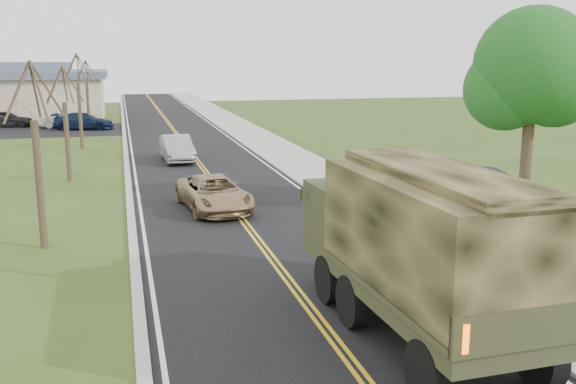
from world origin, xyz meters
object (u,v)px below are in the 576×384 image
object	(u,v)px
pickup_navy	(491,185)
suv_champagne	(214,193)
utility_box_near	(574,314)
military_truck	(420,239)
sedan_silver	(177,149)

from	to	relation	value
pickup_navy	suv_champagne	bearing A→B (deg)	118.55
suv_champagne	utility_box_near	size ratio (longest dim) A/B	6.26
suv_champagne	utility_box_near	world-z (taller)	suv_champagne
military_truck	utility_box_near	distance (m)	3.96
suv_champagne	pickup_navy	xyz separation A→B (m)	(11.80, -1.53, 0.05)
military_truck	sedan_silver	distance (m)	26.56
suv_champagne	pickup_navy	world-z (taller)	pickup_navy
military_truck	sedan_silver	size ratio (longest dim) A/B	1.72
sedan_silver	suv_champagne	bearing A→B (deg)	-91.39
pickup_navy	utility_box_near	size ratio (longest dim) A/B	6.42
military_truck	suv_champagne	distance (m)	13.62
military_truck	suv_champagne	world-z (taller)	military_truck
pickup_navy	utility_box_near	xyz separation A→B (m)	(-5.67, -12.57, -0.24)
sedan_silver	utility_box_near	distance (m)	27.95
sedan_silver	pickup_navy	distance (m)	19.01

